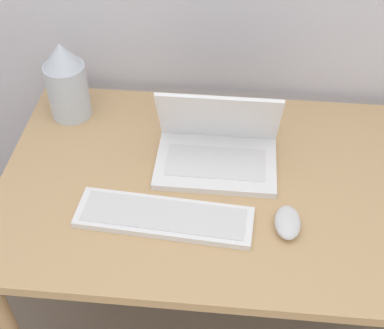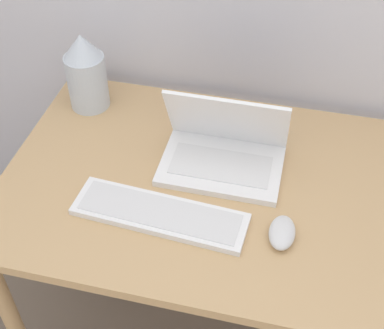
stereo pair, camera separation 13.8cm
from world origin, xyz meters
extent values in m
cube|color=tan|center=(0.00, 0.39, 0.75)|extent=(1.26, 0.78, 0.03)
cylinder|color=tan|center=(-0.58, 0.73, 0.37)|extent=(0.05, 0.05, 0.74)
cube|color=white|center=(-0.04, 0.45, 0.78)|extent=(0.34, 0.23, 0.02)
cube|color=silver|center=(-0.04, 0.44, 0.79)|extent=(0.28, 0.13, 0.00)
cube|color=white|center=(-0.04, 0.52, 0.89)|extent=(0.34, 0.11, 0.21)
cube|color=#0F1938|center=(-0.04, 0.53, 0.90)|extent=(0.30, 0.09, 0.18)
cube|color=white|center=(-0.16, 0.24, 0.78)|extent=(0.46, 0.16, 0.02)
cube|color=silver|center=(-0.16, 0.24, 0.79)|extent=(0.42, 0.13, 0.00)
ellipsoid|color=silver|center=(0.16, 0.24, 0.79)|extent=(0.07, 0.11, 0.04)
cylinder|color=silver|center=(-0.50, 0.65, 0.86)|extent=(0.12, 0.12, 0.18)
cone|color=silver|center=(-0.50, 0.65, 0.98)|extent=(0.12, 0.12, 0.08)
camera|label=1|loc=(0.00, -0.64, 1.83)|focal=50.00mm
camera|label=2|loc=(0.13, -0.62, 1.83)|focal=50.00mm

